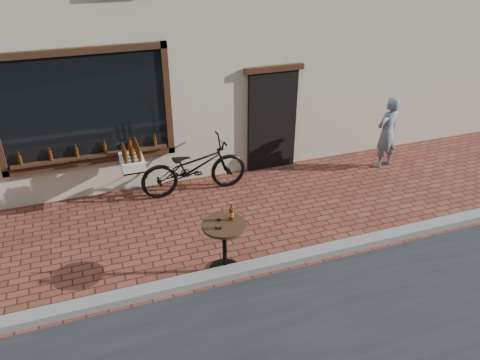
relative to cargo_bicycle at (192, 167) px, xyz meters
name	(u,v)px	position (x,y,z in m)	size (l,w,h in m)	color
ground	(244,281)	(0.04, -2.94, -0.58)	(90.00, 90.00, 0.00)	#57251C
kerb	(239,270)	(0.04, -2.74, -0.52)	(90.00, 0.25, 0.12)	slate
cargo_bicycle	(192,167)	(0.00, 0.00, 0.00)	(2.49, 0.76, 1.22)	black
bistro_table	(225,238)	(-0.14, -2.59, 0.05)	(0.69, 0.69, 1.18)	black
pedestrian	(387,133)	(4.37, -0.28, 0.23)	(0.59, 0.39, 1.61)	slate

